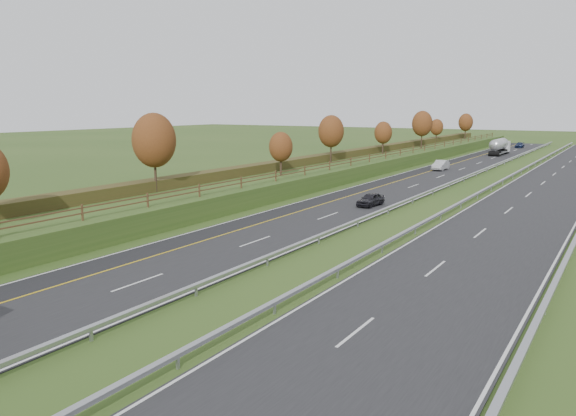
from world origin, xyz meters
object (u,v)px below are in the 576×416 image
Objects in this scene: road_tanker at (500,146)px; car_silver_mid at (441,165)px; car_dark_near at (371,199)px; car_small_far at (520,145)px.

road_tanker is 36.56m from car_silver_mid.
car_dark_near is 0.82× the size of car_silver_mid.
car_small_far is at bearing 89.92° from road_tanker.
car_small_far is (1.92, 61.07, -0.15)m from car_silver_mid.
car_silver_mid is (-1.89, -36.50, -1.03)m from road_tanker.
car_dark_near is 0.89× the size of car_small_far.
road_tanker is at bearing -90.42° from car_small_far.
car_dark_near is 37.51m from car_silver_mid.
car_dark_near is at bearing -88.52° from road_tanker.
road_tanker reaches higher than car_dark_near.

